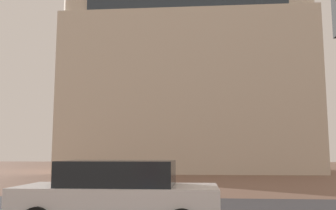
{
  "coord_description": "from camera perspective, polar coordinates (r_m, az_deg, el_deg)",
  "views": [
    {
      "loc": [
        0.92,
        -3.01,
        1.76
      ],
      "look_at": [
        -0.26,
        11.58,
        3.67
      ],
      "focal_mm": 39.23,
      "sensor_mm": 36.0,
      "label": 1
    }
  ],
  "objects": [
    {
      "name": "ground_plane",
      "position": [
        13.16,
        0.59,
        -15.11
      ],
      "size": [
        120.0,
        120.0,
        0.0
      ],
      "primitive_type": "plane",
      "color": "brown"
    },
    {
      "name": "landmark_building",
      "position": [
        36.58,
        3.6,
        4.02
      ],
      "size": [
        22.67,
        12.44,
        29.06
      ],
      "color": "beige",
      "rests_on": "ground_plane"
    },
    {
      "name": "car_white",
      "position": [
        8.83,
        -7.74,
        -13.91
      ],
      "size": [
        4.59,
        2.08,
        1.57
      ],
      "color": "silver",
      "rests_on": "ground_plane"
    }
  ]
}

